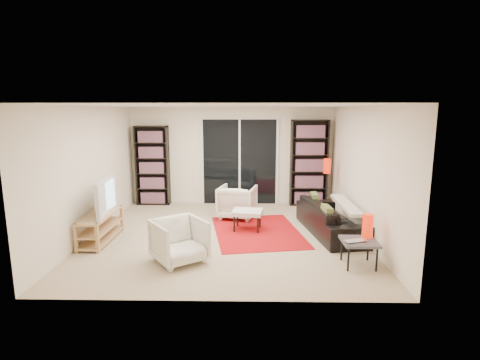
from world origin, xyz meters
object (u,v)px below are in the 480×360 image
(ottoman, at_px, (247,213))
(side_table, at_px, (359,243))
(sofa, at_px, (331,218))
(tv_stand, at_px, (101,226))
(armchair_back, at_px, (237,202))
(bookshelf_right, at_px, (309,163))
(armchair_front, at_px, (179,241))
(bookshelf_left, at_px, (153,166))
(floor_lamp, at_px, (327,172))

(ottoman, distance_m, side_table, 2.38)
(sofa, xyz_separation_m, side_table, (0.08, -1.53, 0.06))
(tv_stand, height_order, armchair_back, armchair_back)
(bookshelf_right, xyz_separation_m, armchair_front, (-2.56, -3.62, -0.71))
(bookshelf_left, height_order, side_table, bookshelf_left)
(bookshelf_left, distance_m, bookshelf_right, 3.85)
(bookshelf_right, bearing_deg, armchair_back, -145.86)
(bookshelf_left, bearing_deg, sofa, -29.00)
(tv_stand, relative_size, ottoman, 2.05)
(sofa, relative_size, armchair_front, 2.72)
(side_table, xyz_separation_m, floor_lamp, (0.13, 3.08, 0.57))
(bookshelf_right, height_order, armchair_front, bookshelf_right)
(ottoman, relative_size, side_table, 1.22)
(tv_stand, height_order, ottoman, tv_stand)
(armchair_back, bearing_deg, bookshelf_left, -16.10)
(bookshelf_left, distance_m, armchair_back, 2.50)
(floor_lamp, bearing_deg, ottoman, -142.56)
(sofa, distance_m, armchair_back, 2.08)
(tv_stand, xyz_separation_m, armchair_front, (1.59, -0.93, 0.08))
(bookshelf_left, relative_size, sofa, 0.96)
(bookshelf_right, relative_size, sofa, 1.04)
(bookshelf_left, relative_size, bookshelf_right, 0.93)
(bookshelf_right, distance_m, armchair_back, 2.20)
(armchair_back, height_order, side_table, armchair_back)
(bookshelf_left, xyz_separation_m, bookshelf_right, (3.85, -0.00, 0.07))
(armchair_front, xyz_separation_m, floor_lamp, (2.86, 2.98, 0.59))
(bookshelf_left, distance_m, side_table, 5.51)
(ottoman, height_order, side_table, same)
(tv_stand, xyz_separation_m, ottoman, (2.64, 0.66, 0.08))
(side_table, bearing_deg, floor_lamp, 87.50)
(armchair_back, height_order, armchair_front, armchair_back)
(side_table, bearing_deg, armchair_back, 126.70)
(armchair_back, bearing_deg, armchair_front, 84.01)
(armchair_back, relative_size, side_table, 1.51)
(bookshelf_right, bearing_deg, bookshelf_left, 180.00)
(tv_stand, height_order, armchair_front, armchair_front)
(sofa, height_order, floor_lamp, floor_lamp)
(bookshelf_right, bearing_deg, tv_stand, -147.05)
(sofa, relative_size, ottoman, 3.22)
(armchair_front, bearing_deg, armchair_back, 35.19)
(floor_lamp, bearing_deg, armchair_front, -133.89)
(armchair_back, bearing_deg, sofa, 163.59)
(bookshelf_right, distance_m, armchair_front, 4.49)
(side_table, bearing_deg, tv_stand, 166.55)
(tv_stand, xyz_separation_m, floor_lamp, (4.45, 2.04, 0.67))
(bookshelf_left, xyz_separation_m, armchair_back, (2.12, -1.17, -0.62))
(floor_lamp, bearing_deg, bookshelf_left, 171.22)
(side_table, distance_m, floor_lamp, 3.13)
(bookshelf_left, relative_size, armchair_front, 2.62)
(sofa, distance_m, floor_lamp, 1.68)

